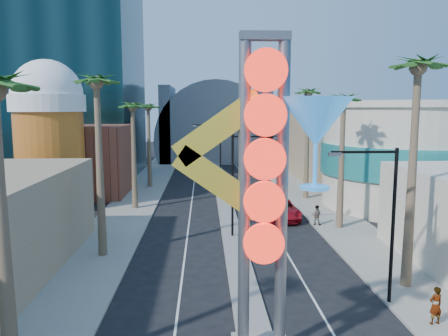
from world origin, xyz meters
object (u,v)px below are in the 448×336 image
Objects in this scene: red_pickup at (281,209)px; pedestrian_a at (436,305)px; neon_sign at (286,180)px; pedestrian_b at (316,215)px.

pedestrian_a reaches higher than red_pickup.
pedestrian_a is (3.52, -20.06, 0.17)m from red_pickup.
pedestrian_b is at bearing 71.96° from neon_sign.
pedestrian_a reaches higher than pedestrian_b.
neon_sign is at bearing 96.33° from pedestrian_b.
pedestrian_b is (2.54, -2.81, 0.13)m from red_pickup.
red_pickup is 3.78m from pedestrian_b.
pedestrian_b reaches higher than red_pickup.
pedestrian_b is at bearing -49.36° from red_pickup.
pedestrian_a is 17.28m from pedestrian_b.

